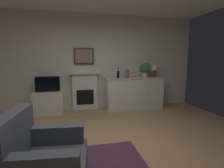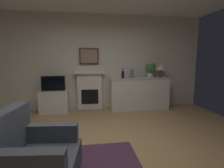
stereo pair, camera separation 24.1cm
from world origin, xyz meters
The scene contains 15 objects.
ground_plane centered at (0.00, 0.00, -0.05)m, with size 6.38×5.28×0.10m, color tan.
wall_rear centered at (0.00, 2.61, 1.36)m, with size 6.38×0.06×2.73m, color silver.
fireplace_unit centered at (-0.20, 2.48, 0.55)m, with size 0.87×0.30×1.10m.
framed_picture centered at (-0.20, 2.53, 1.55)m, with size 0.55×0.04×0.45m.
sideboard_cabinet centered at (1.24, 2.30, 0.46)m, with size 1.71×0.49×0.92m.
table_lamp centered at (1.88, 2.30, 1.20)m, with size 0.26×0.26×0.40m.
wine_bottle centered at (0.74, 2.28, 1.03)m, with size 0.08×0.08×0.29m.
wine_glass_left centered at (1.16, 2.28, 1.05)m, with size 0.07×0.07×0.16m.
wine_glass_center centered at (1.27, 2.31, 1.05)m, with size 0.07×0.07×0.16m.
wine_glass_right centered at (1.38, 2.27, 1.05)m, with size 0.07×0.07×0.16m.
vase_decorative centered at (0.99, 2.25, 1.06)m, with size 0.11×0.11×0.28m.
tv_cabinet centered at (-1.17, 2.32, 0.31)m, with size 0.75×0.42×0.61m.
tv_set centered at (-1.17, 2.30, 0.81)m, with size 0.62×0.07×0.40m.
potted_plant_small centered at (1.59, 2.35, 1.18)m, with size 0.30×0.30×0.43m.
armchair centered at (-0.86, -0.58, 0.38)m, with size 0.89×0.85×0.92m.
Camera 1 is at (-0.50, -2.37, 1.45)m, focal length 27.18 mm.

